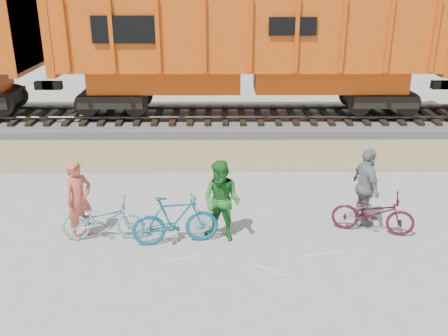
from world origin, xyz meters
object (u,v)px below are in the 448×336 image
(person_man, at_px, (222,201))
(bicycle_maroon, at_px, (373,213))
(bicycle_teal, at_px, (175,220))
(hopper_car_center, at_px, (248,46))
(bicycle_blue, at_px, (103,220))
(person_solo, at_px, (79,200))
(person_woman, at_px, (366,187))

(person_man, bearing_deg, bicycle_maroon, 30.05)
(person_man, bearing_deg, bicycle_teal, -143.45)
(hopper_car_center, relative_size, bicycle_blue, 7.75)
(bicycle_blue, bearing_deg, bicycle_teal, -99.74)
(bicycle_teal, bearing_deg, person_man, -88.79)
(bicycle_maroon, xyz_separation_m, person_solo, (-6.51, -0.19, 0.42))
(bicycle_blue, distance_m, bicycle_maroon, 6.02)
(bicycle_maroon, bearing_deg, person_solo, 107.08)
(bicycle_blue, distance_m, person_solo, 0.66)
(person_solo, distance_m, person_woman, 6.44)
(person_man, bearing_deg, person_woman, 36.99)
(person_solo, distance_m, person_man, 3.11)
(bicycle_maroon, distance_m, person_man, 3.44)
(person_man, relative_size, person_woman, 0.97)
(person_man, height_order, person_woman, person_woman)
(bicycle_maroon, height_order, person_solo, person_solo)
(hopper_car_center, xyz_separation_m, person_woman, (2.33, -8.24, -2.07))
(person_solo, bearing_deg, hopper_car_center, 13.40)
(bicycle_blue, height_order, person_man, person_man)
(person_woman, bearing_deg, bicycle_maroon, -177.60)
(person_solo, relative_size, person_woman, 0.96)
(bicycle_teal, distance_m, person_solo, 2.16)
(person_solo, xyz_separation_m, person_man, (3.11, -0.09, 0.01))
(bicycle_teal, height_order, person_solo, person_solo)
(hopper_car_center, relative_size, bicycle_teal, 7.49)
(hopper_car_center, xyz_separation_m, person_solo, (-4.08, -8.83, -2.11))
(person_woman, bearing_deg, hopper_car_center, 4.16)
(bicycle_teal, bearing_deg, bicycle_blue, 73.02)
(hopper_car_center, distance_m, person_man, 9.22)
(bicycle_teal, height_order, bicycle_maroon, bicycle_teal)
(bicycle_teal, relative_size, person_solo, 1.04)
(bicycle_teal, xyz_separation_m, person_man, (1.00, 0.20, 0.35))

